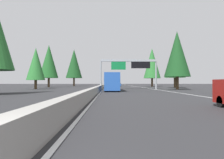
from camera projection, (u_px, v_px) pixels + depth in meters
The scene contains 14 objects.
ground_plane at pixel (104, 87), 61.61m from camera, with size 320.00×320.00×0.00m, color #262628.
median_barrier at pixel (104, 85), 81.60m from camera, with size 180.00×0.56×0.90m, color gray.
shoulder_stripe_right at pixel (137, 87), 71.78m from camera, with size 160.00×0.16×0.01m, color silver.
shoulder_stripe_median at pixel (105, 87), 71.61m from camera, with size 160.00×0.16×0.01m, color silver.
sign_gantry_overhead at pixel (129, 65), 45.01m from camera, with size 0.50×12.68×6.64m.
bus_distant_a at pixel (112, 81), 36.98m from camera, with size 11.50×2.55×3.10m.
sedan_mid_left at pixel (119, 85), 80.74m from camera, with size 4.40×1.80×1.47m.
box_truck_far_left at pixel (117, 82), 105.05m from camera, with size 8.50×2.40×2.95m.
conifer_right_near at pixel (177, 54), 42.87m from camera, with size 5.44×5.44×12.37m.
conifer_right_mid at pixel (175, 60), 58.23m from camera, with size 5.82×5.82×13.22m.
conifer_right_far at pixel (152, 63), 72.98m from camera, with size 6.09×6.09×13.83m.
conifer_left_near at pixel (36, 64), 45.59m from camera, with size 4.10×4.10×9.32m.
conifer_left_mid at pixel (49, 61), 63.99m from camera, with size 5.89×5.89×13.39m.
conifer_left_far at pixel (74, 64), 83.86m from camera, with size 6.70×6.70×15.22m.
Camera 1 is at (-1.66, -1.50, 1.50)m, focal length 32.55 mm.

